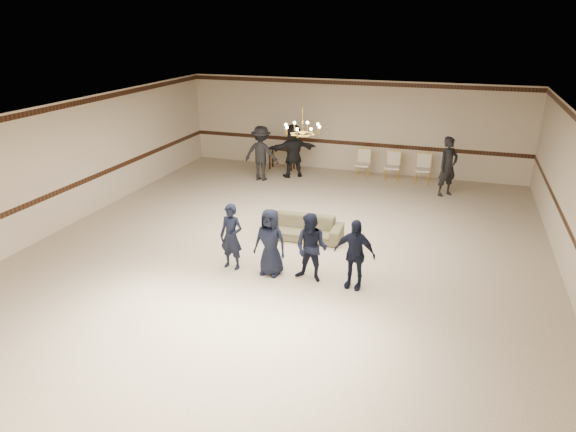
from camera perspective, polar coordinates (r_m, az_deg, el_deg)
name	(u,v)px	position (r m, az deg, el deg)	size (l,w,h in m)	color
room	(289,184)	(11.71, 0.15, 3.63)	(12.01, 14.01, 3.21)	beige
chair_rail	(351,143)	(18.40, 7.08, 8.09)	(12.00, 0.02, 0.14)	#391E11
crown_molding	(354,83)	(18.04, 7.39, 14.53)	(12.00, 0.02, 0.14)	#391E11
chandelier	(303,121)	(12.32, 1.64, 10.63)	(0.94, 0.94, 0.89)	#B7923A
boy_a	(231,237)	(11.09, -6.36, -2.32)	(0.54, 0.35, 1.47)	black
boy_b	(270,242)	(10.76, -1.99, -2.95)	(0.72, 0.47, 1.47)	black
boy_c	(311,248)	(10.51, 2.63, -3.58)	(0.72, 0.56, 1.47)	black
boy_d	(354,254)	(10.33, 7.44, -4.22)	(0.86, 0.36, 1.47)	black
settee	(303,228)	(12.67, 1.71, -1.32)	(1.95, 0.76, 0.57)	brown
adult_left	(261,153)	(17.20, -3.01, 7.02)	(1.19, 0.68, 1.84)	black
adult_mid	(293,151)	(17.55, 0.59, 7.33)	(1.70, 0.54, 1.84)	black
adult_right	(448,167)	(16.36, 17.46, 5.31)	(0.67, 0.44, 1.84)	black
banquet_chair_left	(363,164)	(17.65, 8.37, 5.75)	(0.47, 0.47, 0.98)	beige
banquet_chair_mid	(392,167)	(17.51, 11.60, 5.41)	(0.47, 0.47, 0.98)	beige
banquet_chair_right	(423,169)	(17.43, 14.86, 5.06)	(0.47, 0.47, 0.98)	beige
console_table	(282,159)	(18.59, -0.70, 6.45)	(0.93, 0.39, 0.78)	#341F11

